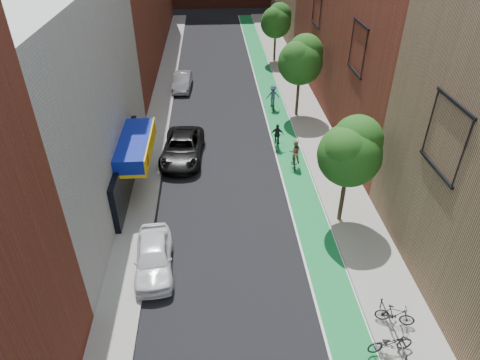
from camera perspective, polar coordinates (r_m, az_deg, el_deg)
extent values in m
cube|color=#15763A|center=(38.49, 4.57, 9.76)|extent=(2.00, 68.00, 0.01)
cube|color=gray|center=(38.36, -10.58, 9.31)|extent=(2.00, 68.00, 0.15)
cube|color=gray|center=(38.89, 8.28, 9.88)|extent=(3.00, 68.00, 0.15)
cube|color=silver|center=(26.52, -25.17, 9.20)|extent=(8.00, 20.00, 12.00)
cylinder|color=#332619|center=(24.43, 13.49, -2.28)|extent=(0.24, 0.24, 3.30)
sphere|color=#1D4C14|center=(22.97, 14.38, 3.23)|extent=(3.36, 3.36, 3.36)
sphere|color=#1D4C14|center=(23.00, 15.38, 5.17)|extent=(2.64, 2.64, 2.64)
sphere|color=#1D4C14|center=(22.40, 14.03, 3.87)|extent=(2.40, 2.40, 2.40)
cylinder|color=#332619|center=(36.26, 7.68, 10.97)|extent=(0.24, 0.24, 3.47)
sphere|color=#1D4C14|center=(35.25, 8.04, 15.26)|extent=(3.53, 3.53, 3.53)
sphere|color=#1D4C14|center=(35.38, 8.71, 16.56)|extent=(2.77, 2.77, 2.77)
sphere|color=#1D4C14|center=(34.76, 7.69, 15.89)|extent=(2.52, 2.52, 2.52)
cylinder|color=#332619|center=(49.30, 4.64, 17.21)|extent=(0.24, 0.24, 3.19)
sphere|color=#1D4C14|center=(48.61, 4.79, 20.19)|extent=(3.25, 3.25, 3.25)
sphere|color=#1D4C14|center=(48.80, 5.28, 21.06)|extent=(2.55, 2.55, 2.55)
sphere|color=#1D4C14|center=(48.17, 4.50, 20.64)|extent=(2.32, 2.32, 2.32)
imported|color=white|center=(21.87, -11.45, -10.00)|extent=(2.19, 4.69, 1.55)
imported|color=black|center=(30.36, -7.70, 4.24)|extent=(3.15, 6.07, 1.64)
imported|color=#97999F|center=(42.27, -7.71, 12.91)|extent=(1.81, 4.59, 1.49)
imported|color=black|center=(29.45, 7.26, 2.44)|extent=(0.61, 1.55, 0.91)
imported|color=#957A56|center=(29.16, 7.33, 3.77)|extent=(0.88, 0.73, 1.67)
imported|color=black|center=(31.58, 4.97, 4.93)|extent=(0.88, 1.82, 0.91)
imported|color=black|center=(31.35, 5.01, 6.10)|extent=(0.97, 0.53, 1.57)
imported|color=black|center=(37.81, 4.37, 10.03)|extent=(0.50, 1.49, 0.88)
imported|color=#3A5268|center=(37.59, 4.40, 11.21)|extent=(1.19, 0.73, 1.78)
imported|color=black|center=(20.38, 19.98, -16.53)|extent=(1.72, 1.01, 1.00)
imported|color=black|center=(19.41, 19.41, -19.78)|extent=(1.94, 0.82, 1.00)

